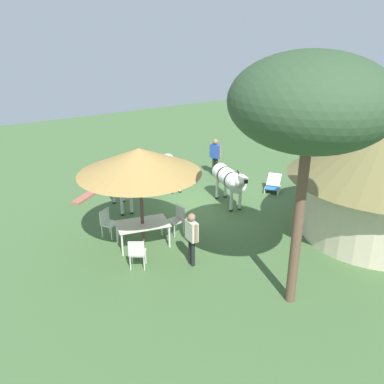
{
  "coord_description": "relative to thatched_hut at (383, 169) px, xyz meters",
  "views": [
    {
      "loc": [
        8.11,
        11.33,
        6.34
      ],
      "look_at": [
        1.2,
        0.4,
        1.0
      ],
      "focal_mm": 38.63,
      "sensor_mm": 36.0,
      "label": 1
    }
  ],
  "objects": [
    {
      "name": "patio_chair_near_hut",
      "position": [
        7.22,
        -4.42,
        -1.7
      ],
      "size": [
        0.6,
        0.59,
        0.9
      ],
      "rotation": [
        0.0,
        0.0,
        0.55
      ],
      "color": "white",
      "rests_on": "ground_plane"
    },
    {
      "name": "thatched_hut",
      "position": [
        0.0,
        0.0,
        0.0
      ],
      "size": [
        5.7,
        5.7,
        3.97
      ],
      "rotation": [
        0.0,
        0.0,
        1.77
      ],
      "color": "beige",
      "rests_on": "ground_plane"
    },
    {
      "name": "ground_plane",
      "position": [
        3.09,
        -4.45,
        -2.22
      ],
      "size": [
        36.0,
        36.0,
        0.0
      ],
      "primitive_type": "plane",
      "color": "#446638"
    },
    {
      "name": "patio_dining_table",
      "position": [
        6.53,
        -3.3,
        -1.56
      ],
      "size": [
        1.71,
        1.22,
        0.74
      ],
      "rotation": [
        0.0,
        0.0,
        -0.21
      ],
      "color": "silver",
      "rests_on": "ground_plane"
    },
    {
      "name": "guest_beside_umbrella",
      "position": [
        5.86,
        -1.58,
        -1.27
      ],
      "size": [
        0.22,
        0.57,
        1.58
      ],
      "rotation": [
        0.0,
        0.0,
        4.66
      ],
      "color": "black",
      "rests_on": "ground_plane"
    },
    {
      "name": "patio_chair_west_end",
      "position": [
        5.22,
        -3.44,
        -1.7
      ],
      "size": [
        0.46,
        0.48,
        0.9
      ],
      "rotation": [
        0.0,
        0.0,
        -1.47
      ],
      "color": "silver",
      "rests_on": "ground_plane"
    },
    {
      "name": "zebra_nearest_camera",
      "position": [
        5.98,
        -6.08,
        -1.27
      ],
      "size": [
        0.82,
        2.17,
        1.49
      ],
      "rotation": [
        0.0,
        0.0,
        6.15
      ],
      "color": "silver",
      "rests_on": "ground_plane"
    },
    {
      "name": "shade_umbrella",
      "position": [
        6.53,
        -3.3,
        0.49
      ],
      "size": [
        3.56,
        3.56,
        3.08
      ],
      "color": "brown",
      "rests_on": "ground_plane"
    },
    {
      "name": "acacia_tree_behind_hut",
      "position": [
        4.68,
        1.07,
        2.6
      ],
      "size": [
        3.42,
        3.42,
        5.87
      ],
      "color": "brown",
      "rests_on": "ground_plane"
    },
    {
      "name": "brick_patio_kerb",
      "position": [
        6.26,
        -8.25,
        -2.18
      ],
      "size": [
        2.44,
        1.99,
        0.08
      ],
      "primitive_type": "cube",
      "rotation": [
        0.0,
        0.0,
        0.65
      ],
      "color": "#A75B4A",
      "rests_on": "ground_plane"
    },
    {
      "name": "zebra_toward_hut",
      "position": [
        2.49,
        -4.33,
        -1.19
      ],
      "size": [
        0.95,
        2.29,
        1.57
      ],
      "rotation": [
        0.0,
        0.0,
        6.08
      ],
      "color": "silver",
      "rests_on": "ground_plane"
    },
    {
      "name": "standing_watcher",
      "position": [
        1.12,
        -7.16,
        -1.21
      ],
      "size": [
        0.35,
        0.57,
        1.68
      ],
      "rotation": [
        0.0,
        0.0,
        -1.21
      ],
      "color": "black",
      "rests_on": "ground_plane"
    },
    {
      "name": "striped_lounge_chair",
      "position": [
        0.23,
        -4.4,
        -1.96
      ],
      "size": [
        0.95,
        0.89,
        0.66
      ],
      "rotation": [
        0.0,
        0.0,
        5.36
      ],
      "color": "#2C6CB3",
      "rests_on": "ground_plane"
    },
    {
      "name": "zebra_by_umbrella",
      "position": [
        3.45,
        -6.86,
        -1.29
      ],
      "size": [
        0.97,
        2.11,
        1.47
      ],
      "rotation": [
        0.0,
        0.0,
        6.02
      ],
      "color": "silver",
      "rests_on": "ground_plane"
    },
    {
      "name": "patio_chair_east_end",
      "position": [
        7.24,
        -2.2,
        -1.7
      ],
      "size": [
        0.6,
        0.59,
        0.9
      ],
      "rotation": [
        0.0,
        0.0,
        -3.71
      ],
      "color": "silver",
      "rests_on": "ground_plane"
    }
  ]
}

